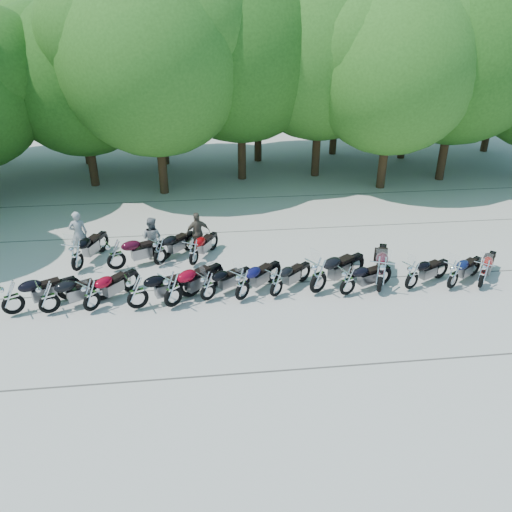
{
  "coord_description": "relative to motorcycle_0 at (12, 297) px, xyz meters",
  "views": [
    {
      "loc": [
        -1.64,
        -13.1,
        8.55
      ],
      "look_at": [
        0.0,
        1.5,
        1.1
      ],
      "focal_mm": 35.0,
      "sensor_mm": 36.0,
      "label": 1
    }
  ],
  "objects": [
    {
      "name": "tree_10",
      "position": [
        -0.76,
        16.51,
        4.99
      ],
      "size": [
        7.78,
        7.78,
        9.55
      ],
      "color": "#3A2614",
      "rests_on": "ground"
    },
    {
      "name": "tree_14",
      "position": [
        18.21,
        15.63,
        5.17
      ],
      "size": [
        8.02,
        8.02,
        9.84
      ],
      "color": "#3A2614",
      "rests_on": "ground"
    },
    {
      "name": "motorcycle_3",
      "position": [
        3.73,
        -0.1,
        0.01
      ],
      "size": [
        2.48,
        1.54,
        1.34
      ],
      "primitive_type": null,
      "rotation": [
        0.0,
        0.0,
        1.95
      ],
      "color": "black",
      "rests_on": "ground"
    },
    {
      "name": "tree_7",
      "position": [
        18.74,
        11.32,
        5.73
      ],
      "size": [
        8.79,
        8.79,
        10.79
      ],
      "color": "#3A2614",
      "rests_on": "ground"
    },
    {
      "name": "motorcycle_0",
      "position": [
        0.0,
        0.0,
        0.0
      ],
      "size": [
        2.4,
        1.74,
        1.32
      ],
      "primitive_type": null,
      "rotation": [
        0.0,
        0.0,
        2.07
      ],
      "color": "black",
      "rests_on": "ground"
    },
    {
      "name": "ground",
      "position": [
        7.53,
        -0.46,
        -0.66
      ],
      "size": [
        90.0,
        90.0,
        0.0
      ],
      "primitive_type": "plane",
      "color": "#A49F94",
      "rests_on": "ground"
    },
    {
      "name": "motorcycle_11",
      "position": [
        12.62,
        0.11,
        -0.08
      ],
      "size": [
        2.13,
        1.51,
        1.17
      ],
      "primitive_type": null,
      "rotation": [
        0.0,
        0.0,
        2.05
      ],
      "color": "black",
      "rests_on": "ground"
    },
    {
      "name": "motorcycle_14",
      "position": [
        1.36,
        2.67,
        0.0
      ],
      "size": [
        1.5,
        2.45,
        1.33
      ],
      "primitive_type": null,
      "rotation": [
        0.0,
        0.0,
        2.78
      ],
      "color": "black",
      "rests_on": "ground"
    },
    {
      "name": "motorcycle_12",
      "position": [
        13.99,
        -0.0,
        -0.08
      ],
      "size": [
        2.06,
        1.71,
        1.17
      ],
      "primitive_type": null,
      "rotation": [
        0.0,
        0.0,
        2.18
      ],
      "color": "#0E1740",
      "rests_on": "ground"
    },
    {
      "name": "tree_13",
      "position": [
        14.22,
        17.01,
        5.38
      ],
      "size": [
        8.31,
        8.31,
        10.2
      ],
      "color": "#3A2614",
      "rests_on": "ground"
    },
    {
      "name": "motorcycle_15",
      "position": [
        2.73,
        2.57,
        0.01
      ],
      "size": [
        2.46,
        1.6,
        1.34
      ],
      "primitive_type": null,
      "rotation": [
        0.0,
        0.0,
        1.98
      ],
      "color": "#3A0717",
      "rests_on": "ground"
    },
    {
      "name": "motorcycle_9",
      "position": [
        10.4,
        -0.03,
        -0.07
      ],
      "size": [
        2.18,
        1.4,
        1.18
      ],
      "primitive_type": null,
      "rotation": [
        0.0,
        0.0,
        1.97
      ],
      "color": "black",
      "rests_on": "ground"
    },
    {
      "name": "motorcycle_2",
      "position": [
        2.33,
        -0.06,
        -0.04
      ],
      "size": [
        1.95,
        2.09,
        1.24
      ],
      "primitive_type": null,
      "rotation": [
        0.0,
        0.0,
        2.42
      ],
      "color": "maroon",
      "rests_on": "ground"
    },
    {
      "name": "tree_12",
      "position": [
        9.33,
        16.01,
        5.06
      ],
      "size": [
        7.88,
        7.88,
        9.67
      ],
      "color": "#3A2614",
      "rests_on": "ground"
    },
    {
      "name": "motorcycle_5",
      "position": [
        5.9,
        0.16,
        -0.08
      ],
      "size": [
        2.05,
        1.68,
        1.16
      ],
      "primitive_type": null,
      "rotation": [
        0.0,
        0.0,
        2.17
      ],
      "color": "black",
      "rests_on": "ground"
    },
    {
      "name": "rider_0",
      "position": [
        1.2,
        4.05,
        0.22
      ],
      "size": [
        0.73,
        0.58,
        1.76
      ],
      "primitive_type": "imported",
      "rotation": [
        0.0,
        0.0,
        3.41
      ],
      "color": "#969699",
      "rests_on": "ground"
    },
    {
      "name": "motorcycle_7",
      "position": [
        8.09,
        0.15,
        -0.08
      ],
      "size": [
        1.94,
        1.82,
        1.15
      ],
      "primitive_type": null,
      "rotation": [
        0.0,
        0.0,
        2.3
      ],
      "color": "black",
      "rests_on": "ground"
    },
    {
      "name": "tree_6",
      "position": [
        15.09,
        10.35,
        5.15
      ],
      "size": [
        8.0,
        8.0,
        9.82
      ],
      "color": "#3A2614",
      "rests_on": "ground"
    },
    {
      "name": "motorcycle_1",
      "position": [
        1.07,
        -0.06,
        -0.03
      ],
      "size": [
        2.32,
        1.59,
        1.27
      ],
      "primitive_type": null,
      "rotation": [
        0.0,
        0.0,
        2.02
      ],
      "color": "black",
      "rests_on": "ground"
    },
    {
      "name": "motorcycle_8",
      "position": [
        9.48,
        0.2,
        0.06
      ],
      "size": [
        2.57,
        2.08,
        1.45
      ],
      "primitive_type": null,
      "rotation": [
        0.0,
        0.0,
        2.16
      ],
      "color": "black",
      "rests_on": "ground"
    },
    {
      "name": "motorcycle_16",
      "position": [
        4.24,
        2.79,
        -0.04
      ],
      "size": [
        1.96,
        2.12,
        1.25
      ],
      "primitive_type": null,
      "rotation": [
        0.0,
        0.0,
        2.43
      ],
      "color": "black",
      "rests_on": "ground"
    },
    {
      "name": "tree_11",
      "position": [
        3.77,
        15.96,
        4.83
      ],
      "size": [
        7.56,
        7.56,
        9.28
      ],
      "color": "#3A2614",
      "rests_on": "ground"
    },
    {
      "name": "motorcycle_4",
      "position": [
        4.82,
        -0.11,
        0.03
      ],
      "size": [
        2.32,
        2.2,
        1.39
      ],
      "primitive_type": null,
      "rotation": [
        0.0,
        0.0,
        2.31
      ],
      "color": "maroon",
      "rests_on": "ground"
    },
    {
      "name": "motorcycle_17",
      "position": [
        5.45,
        2.64,
        -0.08
      ],
      "size": [
        1.57,
        2.11,
        1.17
      ],
      "primitive_type": null,
      "rotation": [
        0.0,
        0.0,
        2.63
      ],
      "color": "#910508",
      "rests_on": "ground"
    },
    {
      "name": "rider_2",
      "position": [
        5.62,
        3.78,
        0.15
      ],
      "size": [
        1.02,
        0.65,
        1.62
      ],
      "primitive_type": "imported",
      "rotation": [
        0.0,
        0.0,
        3.43
      ],
      "color": "brown",
      "rests_on": "ground"
    },
    {
      "name": "tree_3",
      "position": [
        3.96,
        10.78,
        5.66
      ],
      "size": [
        8.7,
        8.7,
        10.67
      ],
      "color": "#3A2614",
      "rests_on": "ground"
    },
    {
      "name": "tree_15",
      "position": [
        24.15,
        16.56,
        6.36
      ],
      "size": [
        9.67,
        9.67,
        11.86
      ],
      "color": "#3A2614",
      "rests_on": "ground"
    },
    {
      "name": "motorcycle_10",
      "position": [
        11.51,
        0.07,
        0.07
      ],
      "size": [
        1.65,
        2.68,
        1.45
      ],
      "primitive_type": null,
      "rotation": [
        0.0,
        0.0,
        2.77
      ],
      "color": "#3B0813",
      "rests_on": "ground"
    },
    {
      "name": "tree_4",
      "position": [
        8.07,
        12.63,
        5.97
      ],
      "size": [
        9.13,
        9.13,
        11.2
      ],
      "color": "#3A2614",
      "rests_on": "ground"
    },
    {
      "name": "motorcycle_6",
      "position": [
        6.99,
        0.06,
        -0.03
      ],
      "size": [
        2.08,
        2.03,
        1.26
      ],
      "primitive_type": null,
      "rotation": [
        0.0,
        0.0,
        2.34
      ],
      "color": "#0F0E40",
      "rests_on": "ground"
    },
    {
      "name": "tree_5",
      "position": [
        12.15,
        12.74,
        5.91
      ],
      "size": [
        9.04,
        9.04,
        11.1
      ],
      "color": "#3A2614",
      "rests_on": "ground"
    },
    {
      "name": "motorcycle_13",
      "position": [
        14.98,
        -0.05,
        -0.06
      ],
      "size": [
        1.85,
        2.05,
        1.2
      ],
      "primitive_type": null,
      "rotation": [
        0.0,
        0.0,
        2.45
      ],
      "color": "#910905",
      "rests_on": "ground"
    },
    {
      "name": "rider_1",
      "position": [
        3.93,
        3.48,
        0.16
      ],
      "size": [
        0.97,
        0.88,
        1.63
      ],
      "primitive_type": "imported",
      "rotation": [
        0.0,
        0.0,
        2.74
      ],
      "color": "gray",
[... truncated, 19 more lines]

